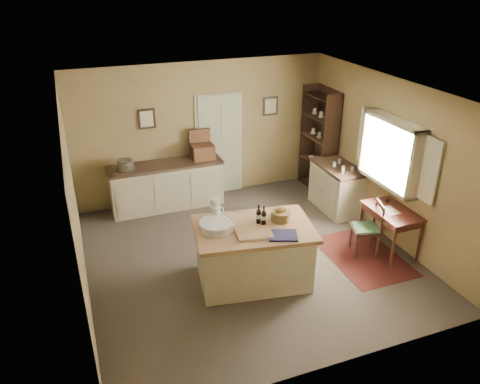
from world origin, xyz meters
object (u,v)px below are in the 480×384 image
object	(u,v)px
desk_chair	(366,229)
right_cabinet	(337,187)
work_island	(253,252)
shelving_unit	(321,140)
sideboard	(167,184)
writing_desk	(392,215)

from	to	relation	value
desk_chair	right_cabinet	size ratio (longest dim) A/B	0.78
desk_chair	right_cabinet	distance (m)	1.57
work_island	desk_chair	size ratio (longest dim) A/B	2.07
desk_chair	right_cabinet	xyz separation A→B (m)	(0.39, 1.52, 0.01)
shelving_unit	sideboard	bearing A→B (deg)	175.17
work_island	desk_chair	xyz separation A→B (m)	(1.98, 0.04, -0.04)
writing_desk	work_island	bearing A→B (deg)	178.68
work_island	shelving_unit	distance (m)	3.62
work_island	desk_chair	distance (m)	1.98
right_cabinet	shelving_unit	xyz separation A→B (m)	(0.16, 0.98, 0.60)
desk_chair	right_cabinet	bearing A→B (deg)	93.02
work_island	shelving_unit	world-z (taller)	shelving_unit
desk_chair	shelving_unit	distance (m)	2.63
work_island	writing_desk	world-z (taller)	work_island
desk_chair	right_cabinet	world-z (taller)	right_cabinet
desk_chair	shelving_unit	size ratio (longest dim) A/B	0.42
work_island	right_cabinet	bearing A→B (deg)	42.69
sideboard	shelving_unit	xyz separation A→B (m)	(3.17, -0.27, 0.58)
right_cabinet	sideboard	bearing A→B (deg)	157.57
work_island	sideboard	bearing A→B (deg)	112.23
writing_desk	right_cabinet	xyz separation A→B (m)	(-0.00, 1.62, -0.21)
sideboard	right_cabinet	world-z (taller)	sideboard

